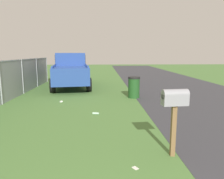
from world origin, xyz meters
name	(u,v)px	position (x,y,z in m)	size (l,w,h in m)	color
mailbox	(175,103)	(3.91, -1.24, 1.10)	(0.25, 0.52, 1.38)	brown
pickup_truck	(71,69)	(13.20, 2.17, 1.11)	(5.71, 2.78, 2.09)	#284793
trash_bin	(134,87)	(9.64, -1.29, 0.50)	(0.56, 0.56, 0.98)	#1E4C1E
fence_section	(0,81)	(8.51, 4.30, 0.96)	(14.24, 0.07, 1.77)	#9EA3A8
litter_cup_midfield_a	(61,102)	(8.73, 1.94, 0.04)	(0.08, 0.08, 0.10)	white
litter_wrapper_near_hydrant	(135,168)	(3.47, -0.42, 0.00)	(0.12, 0.08, 0.01)	silver
litter_bottle_midfield_b	(96,113)	(6.92, 0.42, 0.04)	(0.07, 0.07, 0.22)	#B2D8BF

